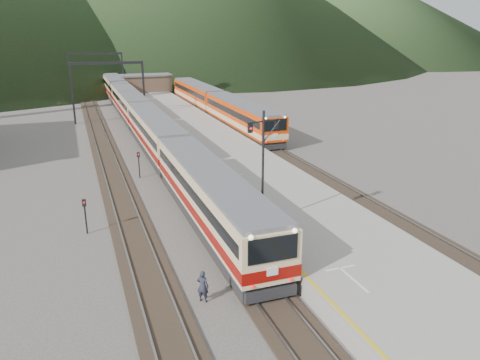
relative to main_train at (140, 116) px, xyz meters
name	(u,v)px	position (x,y,z in m)	size (l,w,h in m)	color
track_main	(151,144)	(0.00, -6.80, -1.94)	(2.60, 200.00, 0.23)	black
track_far	(104,148)	(-5.00, -6.80, -1.94)	(2.60, 200.00, 0.23)	black
track_second	(249,136)	(11.50, -6.80, -1.94)	(2.60, 200.00, 0.23)	black
platform	(205,140)	(5.60, -8.80, -1.51)	(8.00, 100.00, 1.00)	gray
gantry_near	(108,80)	(-2.85, 8.20, 3.58)	(9.55, 0.25, 8.00)	black
gantry_far	(96,66)	(-2.85, 33.20, 3.58)	(9.55, 0.25, 8.00)	black
station_shed	(146,83)	(5.60, 31.20, 0.56)	(9.40, 4.40, 3.10)	brown
hill_c	(313,1)	(110.00, 163.20, 22.99)	(160.00, 160.00, 50.00)	#263F1E
main_train	(140,116)	(0.00, 0.00, 0.00)	(2.92, 79.92, 3.56)	#D8B887
second_train	(216,103)	(11.50, 6.11, 0.06)	(3.01, 40.93, 3.67)	#D63A04
signal_mast	(263,157)	(2.30, -33.21, 3.15)	(2.16, 0.62, 6.81)	black
short_signal_b	(139,161)	(-2.90, -18.48, -0.55)	(0.26, 0.22, 2.27)	black
short_signal_c	(85,212)	(-7.66, -28.86, -0.55)	(0.24, 0.20, 2.27)	black
worker	(203,286)	(-2.90, -38.62, -1.22)	(0.58, 0.38, 1.59)	#242533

